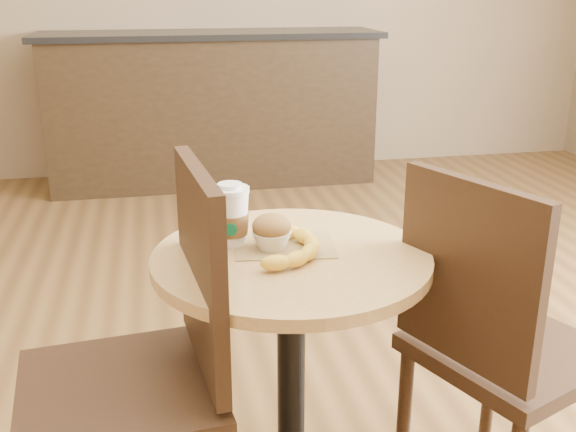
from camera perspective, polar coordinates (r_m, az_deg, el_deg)
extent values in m
cylinder|color=black|center=(1.77, 0.26, -14.46)|extent=(0.07, 0.07, 0.72)
cylinder|color=tan|center=(1.60, 0.28, -3.68)|extent=(0.66, 0.66, 0.03)
cube|color=black|center=(1.60, -14.09, -14.24)|extent=(0.48, 0.48, 0.04)
cylinder|color=black|center=(1.90, -8.09, -16.75)|extent=(0.04, 0.04, 0.49)
cube|color=black|center=(1.49, -7.37, -4.49)|extent=(0.08, 0.42, 0.46)
cube|color=black|center=(1.83, 18.25, -10.83)|extent=(0.55, 0.55, 0.04)
cylinder|color=black|center=(2.16, 16.81, -12.95)|extent=(0.04, 0.04, 0.47)
cylinder|color=black|center=(1.94, 9.78, -16.53)|extent=(0.04, 0.04, 0.47)
cube|color=black|center=(1.58, 14.98, -4.78)|extent=(0.18, 0.38, 0.44)
cube|color=black|center=(4.79, -6.41, 8.81)|extent=(2.20, 0.60, 1.00)
cube|color=black|center=(4.72, -6.65, 15.02)|extent=(2.30, 0.65, 0.04)
cube|color=olive|center=(1.64, -0.29, -2.51)|extent=(0.26, 0.21, 0.00)
cylinder|color=silver|center=(1.61, -4.93, 2.22)|extent=(0.09, 0.09, 0.01)
cylinder|color=silver|center=(1.61, -4.94, 2.59)|extent=(0.06, 0.06, 0.01)
cylinder|color=#085531|center=(1.59, -4.89, -1.17)|extent=(0.03, 0.01, 0.03)
ellipsoid|color=brown|center=(1.60, -1.39, -0.87)|extent=(0.09, 0.09, 0.06)
ellipsoid|color=beige|center=(1.59, -1.40, -0.22)|extent=(0.03, 0.03, 0.02)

